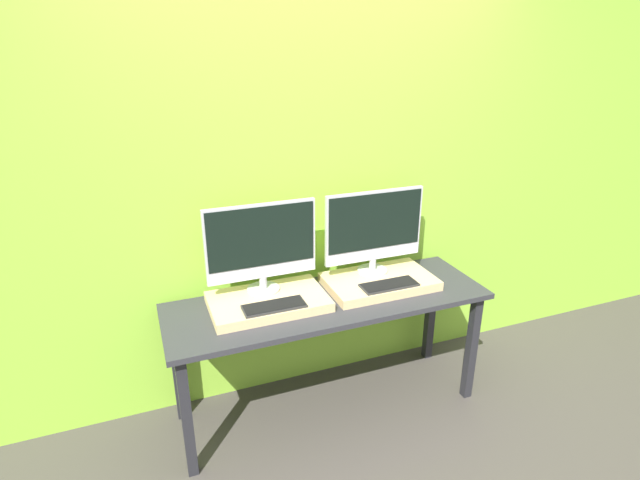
{
  "coord_description": "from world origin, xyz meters",
  "views": [
    {
      "loc": [
        -0.9,
        -1.92,
        1.99
      ],
      "look_at": [
        0.0,
        0.41,
        1.0
      ],
      "focal_mm": 28.0,
      "sensor_mm": 36.0,
      "label": 1
    }
  ],
  "objects_px": {
    "monitor_left": "(261,245)",
    "keyboard_left": "(274,306)",
    "monitor_right": "(374,229)",
    "keyboard_right": "(389,285)"
  },
  "relations": [
    {
      "from": "monitor_left",
      "to": "monitor_right",
      "type": "bearing_deg",
      "value": 0.0
    },
    {
      "from": "monitor_left",
      "to": "keyboard_left",
      "type": "height_order",
      "value": "monitor_left"
    },
    {
      "from": "monitor_left",
      "to": "keyboard_right",
      "type": "height_order",
      "value": "monitor_left"
    },
    {
      "from": "monitor_left",
      "to": "keyboard_left",
      "type": "distance_m",
      "value": 0.33
    },
    {
      "from": "keyboard_left",
      "to": "monitor_left",
      "type": "bearing_deg",
      "value": 90.0
    },
    {
      "from": "monitor_left",
      "to": "keyboard_left",
      "type": "relative_size",
      "value": 1.85
    },
    {
      "from": "monitor_right",
      "to": "keyboard_right",
      "type": "relative_size",
      "value": 1.85
    },
    {
      "from": "monitor_right",
      "to": "monitor_left",
      "type": "bearing_deg",
      "value": 180.0
    },
    {
      "from": "monitor_left",
      "to": "monitor_right",
      "type": "distance_m",
      "value": 0.65
    },
    {
      "from": "keyboard_left",
      "to": "monitor_right",
      "type": "relative_size",
      "value": 0.54
    }
  ]
}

